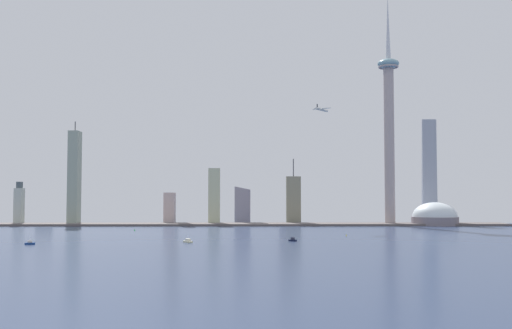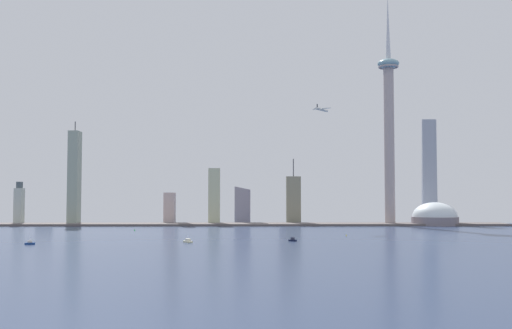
# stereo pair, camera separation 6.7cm
# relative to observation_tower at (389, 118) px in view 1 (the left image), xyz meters

# --- Properties ---
(ground_plane) EXTENTS (6000.00, 6000.00, 0.00)m
(ground_plane) POSITION_rel_observation_tower_xyz_m (-248.65, -491.75, -172.78)
(ground_plane) COLOR navy
(waterfront_pier) EXTENTS (860.14, 55.89, 3.42)m
(waterfront_pier) POSITION_rel_observation_tower_xyz_m (-248.65, -5.31, -171.07)
(waterfront_pier) COLOR #615856
(waterfront_pier) RESTS_ON ground
(observation_tower) EXTENTS (34.60, 34.60, 374.77)m
(observation_tower) POSITION_rel_observation_tower_xyz_m (0.00, 0.00, 0.00)
(observation_tower) COLOR #B2A2A1
(observation_tower) RESTS_ON ground
(stadium_dome) EXTENTS (73.22, 73.22, 46.15)m
(stadium_dome) POSITION_rel_observation_tower_xyz_m (69.97, -4.82, -160.93)
(stadium_dome) COLOR gray
(stadium_dome) RESTS_ON ground
(skyscraper_0) EXTENTS (13.87, 24.42, 178.57)m
(skyscraper_0) POSITION_rel_observation_tower_xyz_m (-357.84, 90.29, -86.79)
(skyscraper_0) COLOR tan
(skyscraper_0) RESTS_ON ground
(skyscraper_1) EXTENTS (23.78, 13.08, 108.21)m
(skyscraper_1) POSITION_rel_observation_tower_xyz_m (-151.70, 36.26, -133.19)
(skyscraper_1) COLOR gray
(skyscraper_1) RESTS_ON ground
(skyscraper_2) EXTENTS (17.71, 21.37, 52.10)m
(skyscraper_2) POSITION_rel_observation_tower_xyz_m (-357.32, 40.46, -146.73)
(skyscraper_2) COLOR beige
(skyscraper_2) RESTS_ON ground
(skyscraper_3) EXTENTS (24.26, 15.35, 195.87)m
(skyscraper_3) POSITION_rel_observation_tower_xyz_m (82.17, 63.23, -84.08)
(skyscraper_3) COLOR #99A1B2
(skyscraper_3) RESTS_ON ground
(skyscraper_4) EXTENTS (26.88, 16.50, 104.86)m
(skyscraper_4) POSITION_rel_observation_tower_xyz_m (-236.70, 75.22, -120.35)
(skyscraper_4) COLOR gray
(skyscraper_4) RESTS_ON ground
(skyscraper_5) EXTENTS (18.46, 13.68, 91.70)m
(skyscraper_5) POSITION_rel_observation_tower_xyz_m (-282.23, 20.27, -126.93)
(skyscraper_5) COLOR beige
(skyscraper_5) RESTS_ON ground
(skyscraper_6) EXTENTS (15.97, 24.57, 166.64)m
(skyscraper_6) POSITION_rel_observation_tower_xyz_m (-506.34, 8.66, -97.26)
(skyscraper_6) COLOR #97A491
(skyscraper_6) RESTS_ON ground
(skyscraper_7) EXTENTS (12.39, 15.15, 69.32)m
(skyscraper_7) POSITION_rel_observation_tower_xyz_m (-593.69, 7.94, -141.21)
(skyscraper_7) COLOR beige
(skyscraper_7) RESTS_ON ground
(skyscraper_8) EXTENTS (25.34, 14.64, 70.99)m
(skyscraper_8) POSITION_rel_observation_tower_xyz_m (-579.34, 82.74, -149.51)
(skyscraper_8) COLOR slate
(skyscraper_8) RESTS_ON ground
(skyscraper_9) EXTENTS (21.71, 16.27, 133.55)m
(skyscraper_9) POSITION_rel_observation_tower_xyz_m (-162.17, 82.50, -108.66)
(skyscraper_9) COLOR beige
(skyscraper_9) RESTS_ON ground
(boat_1) EXTENTS (10.99, 14.43, 7.78)m
(boat_1) POSITION_rel_observation_tower_xyz_m (-287.06, -337.65, -171.30)
(boat_1) COLOR beige
(boat_1) RESTS_ON ground
(boat_2) EXTENTS (9.76, 4.72, 8.58)m
(boat_2) POSITION_rel_observation_tower_xyz_m (-437.40, -362.14, -171.18)
(boat_2) COLOR navy
(boat_2) RESTS_ON ground
(boat_3) EXTENTS (8.55, 7.32, 4.26)m
(boat_3) POSITION_rel_observation_tower_xyz_m (-179.65, -322.67, -171.25)
(boat_3) COLOR #121A36
(boat_3) RESTS_ON ground
(channel_buoy_0) EXTENTS (1.13, 1.13, 2.64)m
(channel_buoy_0) POSITION_rel_observation_tower_xyz_m (-110.93, -244.87, -171.46)
(channel_buoy_0) COLOR yellow
(channel_buoy_0) RESTS_ON ground
(channel_buoy_1) EXTENTS (1.91, 1.91, 2.02)m
(channel_buoy_1) POSITION_rel_observation_tower_xyz_m (-380.08, -137.79, -171.77)
(channel_buoy_1) COLOR green
(channel_buoy_1) RESTS_ON ground
(airplane) EXTENTS (25.17, 28.70, 8.44)m
(airplane) POSITION_rel_observation_tower_xyz_m (-119.40, -91.56, -0.87)
(airplane) COLOR silver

